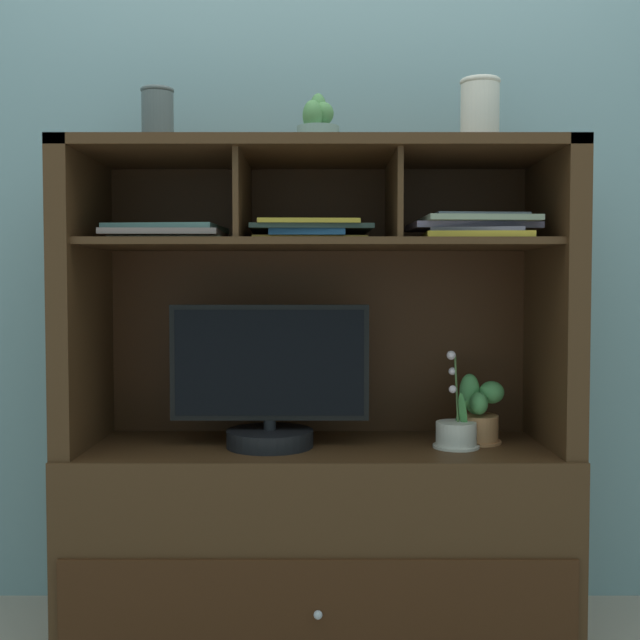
% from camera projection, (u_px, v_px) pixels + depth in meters
% --- Properties ---
extents(floor_plane, '(6.00, 6.00, 0.02)m').
position_uv_depth(floor_plane, '(320.00, 634.00, 2.34)').
color(floor_plane, tan).
rests_on(floor_plane, ground).
extents(back_wall, '(6.00, 0.02, 2.80)m').
position_uv_depth(back_wall, '(320.00, 177.00, 2.55)').
color(back_wall, '#799A9E').
rests_on(back_wall, ground).
extents(media_console, '(1.45, 0.53, 1.45)m').
position_uv_depth(media_console, '(320.00, 482.00, 2.32)').
color(media_console, '#422815').
rests_on(media_console, ground).
extents(tv_monitor, '(0.58, 0.26, 0.42)m').
position_uv_depth(tv_monitor, '(272.00, 388.00, 2.27)').
color(tv_monitor, black).
rests_on(tv_monitor, media_console).
extents(potted_orchid, '(0.14, 0.14, 0.29)m').
position_uv_depth(potted_orchid, '(458.00, 433.00, 2.26)').
color(potted_orchid, beige).
rests_on(potted_orchid, media_console).
extents(potted_fern, '(0.15, 0.14, 0.21)m').
position_uv_depth(potted_fern, '(480.00, 416.00, 2.33)').
color(potted_fern, '#B67748').
rests_on(potted_fern, media_console).
extents(magazine_stack_left, '(0.36, 0.31, 0.06)m').
position_uv_depth(magazine_stack_left, '(311.00, 231.00, 2.27)').
color(magazine_stack_left, gold).
rests_on(magazine_stack_left, media_console).
extents(magazine_stack_centre, '(0.37, 0.30, 0.07)m').
position_uv_depth(magazine_stack_centre, '(476.00, 227.00, 2.23)').
color(magazine_stack_centre, gold).
rests_on(magazine_stack_centre, media_console).
extents(magazine_stack_right, '(0.34, 0.32, 0.04)m').
position_uv_depth(magazine_stack_right, '(170.00, 233.00, 2.27)').
color(magazine_stack_right, gray).
rests_on(magazine_stack_right, media_console).
extents(potted_succulent, '(0.14, 0.14, 0.16)m').
position_uv_depth(potted_succulent, '(319.00, 127.00, 2.28)').
color(potted_succulent, '#83A195').
rests_on(potted_succulent, media_console).
extents(ceramic_vase, '(0.10, 0.10, 0.18)m').
position_uv_depth(ceramic_vase, '(160.00, 118.00, 2.28)').
color(ceramic_vase, '#515957').
rests_on(ceramic_vase, media_console).
extents(accent_vase, '(0.12, 0.12, 0.20)m').
position_uv_depth(accent_vase, '(482.00, 113.00, 2.26)').
color(accent_vase, beige).
rests_on(accent_vase, media_console).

